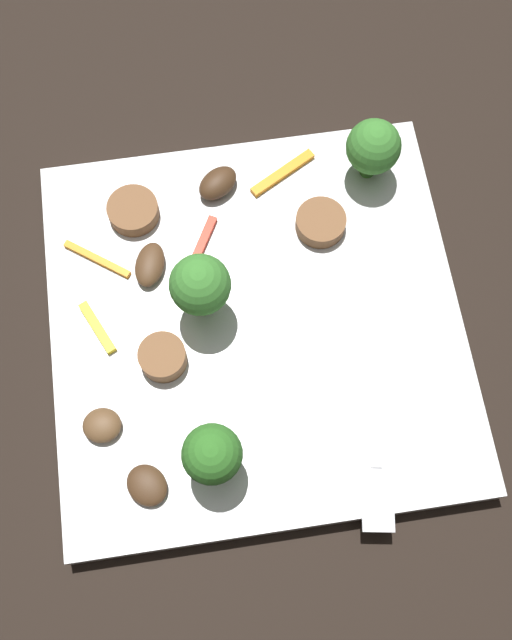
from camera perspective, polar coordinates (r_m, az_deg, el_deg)
ground_plane at (r=0.47m, az=0.00°, el=-0.66°), size 1.40×1.40×0.00m
plate at (r=0.46m, az=0.00°, el=-0.34°), size 0.25×0.25×0.02m
fork at (r=0.44m, az=8.99°, el=-5.88°), size 0.18×0.04×0.00m
broccoli_floret_0 at (r=0.42m, az=-4.29°, el=2.64°), size 0.04×0.04×0.06m
broccoli_floret_1 at (r=0.48m, az=8.96°, el=12.90°), size 0.03×0.03×0.05m
broccoli_floret_2 at (r=0.40m, az=-3.37°, el=-10.25°), size 0.03×0.03×0.05m
sausage_slice_0 at (r=0.48m, az=-9.37°, el=8.24°), size 0.03×0.03×0.01m
sausage_slice_1 at (r=0.44m, az=-7.15°, el=-2.85°), size 0.03×0.03×0.01m
sausage_slice_2 at (r=0.47m, az=4.96°, el=7.42°), size 0.04×0.04×0.01m
mushroom_0 at (r=0.46m, az=-8.12°, el=4.22°), size 0.03×0.03×0.01m
mushroom_1 at (r=0.43m, az=-8.33°, el=-12.39°), size 0.03×0.03×0.01m
mushroom_2 at (r=0.44m, az=-11.70°, el=-7.90°), size 0.02×0.02×0.01m
mushroom_3 at (r=0.48m, az=-2.94°, el=10.41°), size 0.03×0.03×0.01m
pepper_strip_0 at (r=0.47m, az=-4.15°, el=5.82°), size 0.04×0.02×0.00m
pepper_strip_1 at (r=0.46m, az=-12.03°, el=-0.57°), size 0.04×0.02×0.00m
pepper_strip_2 at (r=0.48m, az=-12.05°, el=4.58°), size 0.03×0.04×0.00m
pepper_strip_3 at (r=0.49m, az=2.05°, el=11.17°), size 0.03×0.05×0.00m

